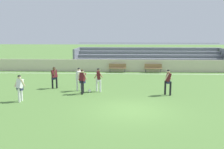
% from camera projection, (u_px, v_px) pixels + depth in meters
% --- Properties ---
extents(ground_plane, '(160.00, 160.00, 0.00)m').
position_uv_depth(ground_plane, '(131.00, 110.00, 13.67)').
color(ground_plane, '#517A38').
extents(field_line_sideline, '(44.00, 0.12, 0.01)m').
position_uv_depth(field_line_sideline, '(128.00, 74.00, 25.86)').
color(field_line_sideline, white).
rests_on(field_line_sideline, ground).
extents(sideline_wall, '(48.00, 0.16, 1.30)m').
position_uv_depth(sideline_wall, '(128.00, 66.00, 27.19)').
color(sideline_wall, beige).
rests_on(sideline_wall, ground).
extents(bleacher_stand, '(17.31, 4.01, 2.90)m').
position_uv_depth(bleacher_stand, '(150.00, 58.00, 29.70)').
color(bleacher_stand, '#9EA3AD').
rests_on(bleacher_stand, ground).
extents(bench_far_right, '(1.80, 0.40, 0.90)m').
position_uv_depth(bench_far_right, '(153.00, 67.00, 26.53)').
color(bench_far_right, olive).
rests_on(bench_far_right, ground).
extents(bench_far_left, '(1.80, 0.40, 0.90)m').
position_uv_depth(bench_far_left, '(117.00, 67.00, 26.71)').
color(bench_far_left, olive).
rests_on(bench_far_left, ground).
extents(player_dark_on_ball, '(0.63, 0.50, 1.67)m').
position_uv_depth(player_dark_on_ball, '(82.00, 79.00, 17.15)').
color(player_dark_on_ball, black).
rests_on(player_dark_on_ball, ground).
extents(player_dark_challenging, '(0.61, 0.45, 1.67)m').
position_uv_depth(player_dark_challenging, '(98.00, 78.00, 17.87)').
color(player_dark_challenging, white).
rests_on(player_dark_challenging, ground).
extents(player_dark_wide_left, '(0.57, 0.44, 1.72)m').
position_uv_depth(player_dark_wide_left, '(168.00, 80.00, 16.82)').
color(player_dark_wide_left, black).
rests_on(player_dark_wide_left, ground).
extents(player_white_deep_cover, '(0.61, 0.50, 1.63)m').
position_uv_depth(player_white_deep_cover, '(20.00, 86.00, 15.23)').
color(player_white_deep_cover, white).
rests_on(player_white_deep_cover, ground).
extents(player_white_wide_right, '(0.50, 0.62, 1.66)m').
position_uv_depth(player_white_wide_right, '(79.00, 77.00, 18.09)').
color(player_white_wide_right, white).
rests_on(player_white_wide_right, ground).
extents(player_dark_dropping_back, '(0.52, 0.64, 1.61)m').
position_uv_depth(player_dark_dropping_back, '(54.00, 76.00, 18.90)').
color(player_dark_dropping_back, black).
rests_on(player_dark_dropping_back, ground).
extents(soccer_ball, '(0.22, 0.22, 0.22)m').
position_uv_depth(soccer_ball, '(89.00, 91.00, 17.71)').
color(soccer_ball, white).
rests_on(soccer_ball, ground).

